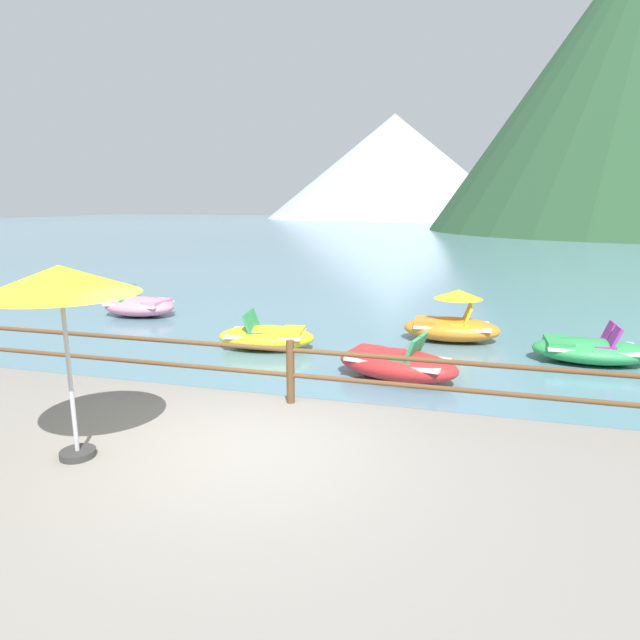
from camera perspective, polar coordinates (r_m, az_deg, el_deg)
The scene contains 11 objects.
ground_plane at distance 45.76m, azimuth 12.57°, elevation 7.86°, with size 200.00×200.00×0.00m, color slate.
promenade_dock at distance 5.18m, azimuth -17.82°, elevation -24.98°, with size 28.00×8.00×0.40m, color gray.
dock_railing at distance 7.87m, azimuth -3.16°, elevation -4.75°, with size 23.92×0.12×0.95m.
beach_umbrella at distance 6.48m, azimuth -25.86°, elevation 3.58°, with size 1.70×1.70×2.24m.
pedal_boat_0 at distance 12.46m, azimuth -5.68°, elevation -1.77°, with size 2.40×1.57×0.86m.
pedal_boat_1 at distance 12.67m, azimuth 26.75°, elevation -2.85°, with size 2.36×1.29×0.85m.
pedal_boat_2 at distance 16.89m, azimuth -18.60°, elevation 1.43°, with size 2.25×1.41×0.89m.
pedal_boat_3 at distance 10.33m, azimuth 8.14°, elevation -4.60°, with size 2.53×1.60×0.90m.
pedal_boat_4 at distance 13.45m, azimuth 13.84°, elevation -0.38°, with size 2.34×1.30×1.27m.
cliff_headland at distance 77.40m, azimuth 30.36°, elevation 20.91°, with size 48.23×48.23×36.26m.
distant_peak at distance 125.35m, azimuth 7.82°, elevation 15.80°, with size 56.43×56.43×22.46m, color #A8B2C1.
Camera 1 is at (2.43, -5.58, 3.29)m, focal length 30.16 mm.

